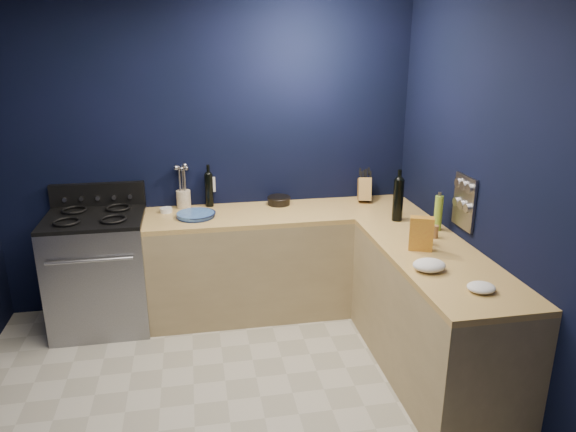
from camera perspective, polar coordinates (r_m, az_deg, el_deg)
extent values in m
cube|color=#B6B0A0|center=(3.60, -6.17, -21.14)|extent=(3.50, 3.50, 0.02)
cube|color=black|center=(4.65, -8.43, 6.03)|extent=(3.50, 0.02, 2.60)
cube|color=black|center=(3.51, 23.00, 0.73)|extent=(0.02, 3.50, 2.60)
cube|color=tan|center=(4.66, -0.36, -4.98)|extent=(2.30, 0.63, 0.86)
cube|color=olive|center=(4.50, -0.37, 0.29)|extent=(2.30, 0.63, 0.04)
cube|color=tan|center=(3.91, 15.07, -10.49)|extent=(0.63, 1.67, 0.86)
cube|color=olive|center=(3.72, 15.63, -4.39)|extent=(0.63, 1.67, 0.04)
cube|color=gray|center=(4.64, -19.36, -5.77)|extent=(0.76, 0.66, 0.92)
cube|color=black|center=(4.36, -19.93, -7.55)|extent=(0.59, 0.02, 0.42)
cube|color=black|center=(4.48, -19.99, -0.20)|extent=(0.76, 0.66, 0.03)
cube|color=black|center=(4.73, -19.58, 2.14)|extent=(0.76, 0.06, 0.20)
cube|color=gray|center=(3.98, 18.27, 1.43)|extent=(0.02, 0.28, 0.38)
cube|color=white|center=(4.68, -8.30, 3.34)|extent=(0.09, 0.02, 0.13)
cylinder|color=#2F50A3|center=(4.40, -9.83, 0.11)|extent=(0.33, 0.33, 0.04)
cylinder|color=white|center=(4.57, -12.85, 0.62)|extent=(0.11, 0.11, 0.04)
cylinder|color=beige|center=(4.66, -11.06, 1.79)|extent=(0.12, 0.12, 0.15)
cylinder|color=black|center=(4.64, -8.40, 2.74)|extent=(0.09, 0.09, 0.29)
cylinder|color=black|center=(4.67, -0.97, 1.66)|extent=(0.21, 0.21, 0.07)
cube|color=olive|center=(4.81, 8.13, 2.81)|extent=(0.16, 0.26, 0.25)
cylinder|color=black|center=(4.30, 11.64, 1.65)|extent=(0.09, 0.09, 0.33)
cylinder|color=#80A530|center=(4.16, 15.71, 0.30)|extent=(0.07, 0.07, 0.27)
cylinder|color=olive|center=(3.89, 14.65, -2.17)|extent=(0.05, 0.05, 0.10)
cylinder|color=olive|center=(4.02, 15.39, -1.62)|extent=(0.05, 0.05, 0.09)
cube|color=#A2381E|center=(3.74, 14.00, -1.84)|extent=(0.18, 0.13, 0.23)
ellipsoid|color=white|center=(3.45, 14.81, -5.09)|extent=(0.26, 0.24, 0.07)
ellipsoid|color=white|center=(3.27, 19.89, -7.17)|extent=(0.17, 0.16, 0.05)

